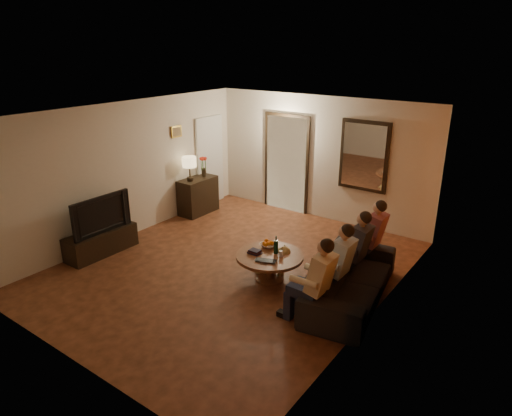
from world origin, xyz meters
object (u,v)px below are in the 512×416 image
Objects in this scene: dresser at (198,196)px; laptop at (265,262)px; table_lamp at (190,169)px; tv_stand at (101,242)px; wine_bottle at (276,244)px; person_b at (337,268)px; bowl at (268,245)px; person_a at (316,286)px; dog at (272,259)px; person_c at (355,253)px; sofa at (351,279)px; coffee_table at (270,267)px; person_d at (370,240)px; tv at (98,213)px.

laptop is at bearing -31.26° from dresser.
table_lamp reaches higher than tv_stand.
wine_bottle reaches higher than laptop.
person_b reaches higher than wine_bottle.
wine_bottle is (0.23, -0.12, 0.12)m from bowl.
laptop is at bearing -28.21° from table_lamp.
person_a is 3.65× the size of laptop.
table_lamp is 3.28m from dog.
table_lamp is at bearing -90.00° from dresser.
person_c is at bearing 5.53° from dog.
sofa is 7.32× the size of wine_bottle.
person_b is (4.21, 0.89, 0.38)m from tv_stand.
wine_bottle reaches higher than dog.
coffee_table is (-1.29, -0.24, -0.11)m from sofa.
person_c is 2.14× the size of dog.
person_d is at bearing 26.44° from tv_stand.
tv_stand is 2.33× the size of dog.
table_lamp reaches higher than person_b.
person_b is at bearing -8.38° from laptop.
tv is 0.97× the size of person_b.
tv_stand is 3.15m from dog.
person_a is 1.80m from person_d.
sofa is (4.31, -1.16, -0.73)m from table_lamp.
person_d is 1.65m from bowl.
bowl is (-0.10, 0.04, 0.20)m from dog.
tv_stand is at bearing -153.56° from person_d.
bowl is (2.84, 1.18, -0.29)m from tv.
person_d reaches higher than laptop.
wine_bottle reaches higher than bowl.
bowl is (-1.47, -0.02, 0.15)m from sofa.
bowl is 0.84× the size of wine_bottle.
sofa reaches higher than dog.
laptop is at bearing -82.50° from wine_bottle.
laptop is (-1.19, -0.52, 0.13)m from sofa.
wine_bottle is at bearing -71.04° from tv.
tv_stand is 1.09× the size of person_a.
tv is at bearing -162.45° from coffee_table.
person_d is (4.21, -0.48, 0.20)m from dresser.
tv_stand is 4.32m from person_b.
coffee_table is at bearing -136.25° from person_d.
tv is 4.49× the size of bowl.
coffee_table is 4.14× the size of bowl.
table_lamp is 2.50m from tv_stand.
person_a is 1.20m from person_c.
table_lamp is at bearing 155.22° from coffee_table.
person_a is 1.41m from coffee_table.
dresser is 4.54m from person_b.
person_d is (0.00, 1.20, 0.00)m from person_b.
table_lamp is 1.64× the size of laptop.
tv is at bearing -153.56° from person_d.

